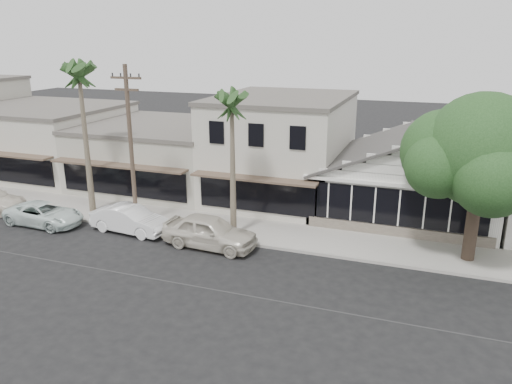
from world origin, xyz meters
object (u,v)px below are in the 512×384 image
at_px(utility_pole, 131,144).
at_px(shade_tree, 480,152).
at_px(car_1, 130,219).
at_px(car_0, 210,232).
at_px(car_2, 44,214).

bearing_deg(utility_pole, shade_tree, 5.63).
bearing_deg(car_1, utility_pole, 9.22).
height_order(car_0, car_2, car_0).
bearing_deg(car_1, shade_tree, -76.89).
bearing_deg(utility_pole, car_0, -12.23).
distance_m(car_1, car_2, 5.32).
height_order(car_1, car_2, car_1).
xyz_separation_m(car_0, car_1, (-5.00, 0.39, -0.10)).
distance_m(utility_pole, car_2, 6.81).
bearing_deg(car_2, shade_tree, -80.36).
bearing_deg(car_1, car_2, 102.55).
bearing_deg(car_0, car_1, 89.08).
relative_size(car_1, car_2, 0.97).
bearing_deg(shade_tree, car_1, -172.06).
relative_size(car_0, car_1, 1.10).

